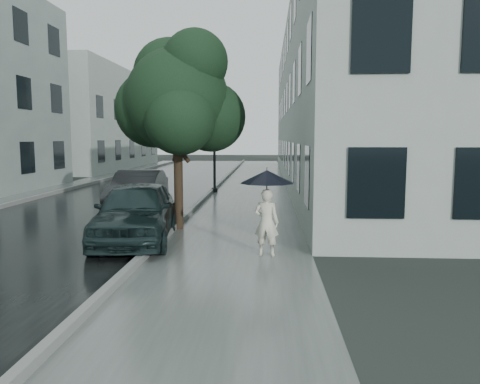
# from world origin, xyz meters

# --- Properties ---
(ground) EXTENTS (120.00, 120.00, 0.00)m
(ground) POSITION_xyz_m (0.00, 0.00, 0.00)
(ground) COLOR black
(ground) RESTS_ON ground
(sidewalk) EXTENTS (3.50, 60.00, 0.01)m
(sidewalk) POSITION_xyz_m (0.25, 12.00, 0.00)
(sidewalk) COLOR slate
(sidewalk) RESTS_ON ground
(kerb_near) EXTENTS (0.15, 60.00, 0.15)m
(kerb_near) POSITION_xyz_m (-1.57, 12.00, 0.07)
(kerb_near) COLOR slate
(kerb_near) RESTS_ON ground
(asphalt_road) EXTENTS (6.85, 60.00, 0.00)m
(asphalt_road) POSITION_xyz_m (-5.08, 12.00, 0.00)
(asphalt_road) COLOR black
(asphalt_road) RESTS_ON ground
(kerb_far) EXTENTS (0.15, 60.00, 0.15)m
(kerb_far) POSITION_xyz_m (-8.57, 12.00, 0.07)
(kerb_far) COLOR slate
(kerb_far) RESTS_ON ground
(sidewalk_far) EXTENTS (1.70, 60.00, 0.01)m
(sidewalk_far) POSITION_xyz_m (-9.50, 12.00, 0.00)
(sidewalk_far) COLOR #4C5451
(sidewalk_far) RESTS_ON ground
(building_near) EXTENTS (7.02, 36.00, 9.00)m
(building_near) POSITION_xyz_m (5.47, 19.50, 4.50)
(building_near) COLOR #909D96
(building_near) RESTS_ON ground
(building_far_b) EXTENTS (7.02, 18.00, 8.00)m
(building_far_b) POSITION_xyz_m (-13.77, 30.00, 4.00)
(building_far_b) COLOR #909D96
(building_far_b) RESTS_ON ground
(pedestrian) EXTENTS (0.59, 0.45, 1.46)m
(pedestrian) POSITION_xyz_m (1.00, 1.49, 0.74)
(pedestrian) COLOR beige
(pedestrian) RESTS_ON sidewalk
(umbrella) EXTENTS (1.21, 1.21, 0.97)m
(umbrella) POSITION_xyz_m (1.01, 1.53, 1.72)
(umbrella) COLOR black
(umbrella) RESTS_ON ground
(street_tree) EXTENTS (3.70, 3.36, 5.40)m
(street_tree) POSITION_xyz_m (-1.45, 4.46, 3.60)
(street_tree) COLOR #332619
(street_tree) RESTS_ON ground
(lamp_post) EXTENTS (0.82, 0.47, 5.04)m
(lamp_post) POSITION_xyz_m (-1.60, 13.08, 2.89)
(lamp_post) COLOR black
(lamp_post) RESTS_ON ground
(car_near) EXTENTS (2.27, 4.54, 1.48)m
(car_near) POSITION_xyz_m (-2.20, 2.72, 0.75)
(car_near) COLOR black
(car_near) RESTS_ON ground
(car_far) EXTENTS (1.72, 4.31, 1.39)m
(car_far) POSITION_xyz_m (-3.50, 7.55, 0.70)
(car_far) COLOR black
(car_far) RESTS_ON ground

